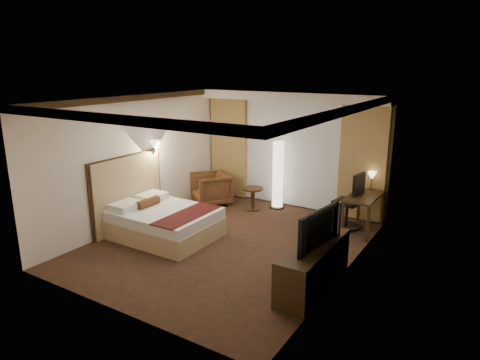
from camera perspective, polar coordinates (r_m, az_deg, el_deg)
The scene contains 21 objects.
floor at distance 8.22m, azimuth -1.49°, elevation -8.39°, with size 4.50×5.50×0.01m, color #2F2112.
ceiling at distance 7.56m, azimuth -1.63°, elevation 10.74°, with size 4.50×5.50×0.01m, color white.
back_wall at distance 10.13m, azimuth 7.06°, elevation 4.03°, with size 4.50×0.02×2.70m, color silver.
left_wall at distance 9.18m, azimuth -13.37°, elevation 2.58°, with size 0.02×5.50×2.70m, color silver.
right_wall at distance 6.84m, azimuth 14.37°, elevation -1.71°, with size 0.02×5.50×2.70m, color silver.
crown_molding at distance 7.57m, azimuth -1.63°, elevation 10.28°, with size 4.50×5.50×0.12m, color black, non-canonical shape.
soffit at distance 9.74m, azimuth 6.67°, elevation 11.02°, with size 4.50×0.50×0.20m, color white.
curtain_sheer at distance 10.08m, azimuth 6.85°, elevation 3.40°, with size 2.48×0.04×2.45m, color silver.
curtain_left_drape at distance 10.84m, azimuth -1.46°, elevation 4.33°, with size 1.00×0.14×2.45m, color tan.
curtain_right_drape at distance 9.45m, azimuth 16.06°, elevation 2.13°, with size 1.00×0.14×2.45m, color tan.
wall_sconce at distance 9.27m, azimuth -11.22°, elevation 4.52°, with size 0.24×0.24×0.24m, color white, non-canonical shape.
bed at distance 8.53m, azimuth -9.95°, elevation -5.69°, with size 1.91×1.49×0.56m, color white, non-canonical shape.
headboard at distance 9.03m, azimuth -14.67°, elevation -1.64°, with size 0.12×1.79×1.50m, color tan, non-canonical shape.
armchair at distance 10.34m, azimuth -3.86°, elevation -0.96°, with size 0.82×0.77×0.84m, color #482415.
side_table at distance 9.96m, azimuth 1.73°, elevation -2.51°, with size 0.48×0.48×0.53m, color black, non-canonical shape.
floor_lamp at distance 9.98m, azimuth 5.07°, elevation 0.67°, with size 0.34×0.34×1.60m, color white, non-canonical shape.
desk at distance 9.05m, azimuth 16.09°, elevation -4.20°, with size 0.55×1.20×0.75m, color black, non-canonical shape.
desk_lamp at distance 9.32m, azimuth 17.11°, elevation -0.23°, with size 0.18×0.18×0.34m, color #FFD899, non-canonical shape.
office_chair at distance 9.02m, azimuth 14.13°, elevation -2.61°, with size 0.58×0.58×1.20m, color black, non-canonical shape.
dresser at distance 6.66m, azimuth 9.79°, elevation -11.24°, with size 0.50×1.78×0.69m, color black, non-canonical shape.
television at distance 6.40m, azimuth 9.81°, elevation -5.71°, with size 1.17×0.67×0.15m, color black.
Camera 1 is at (4.16, -6.29, 3.27)m, focal length 32.00 mm.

